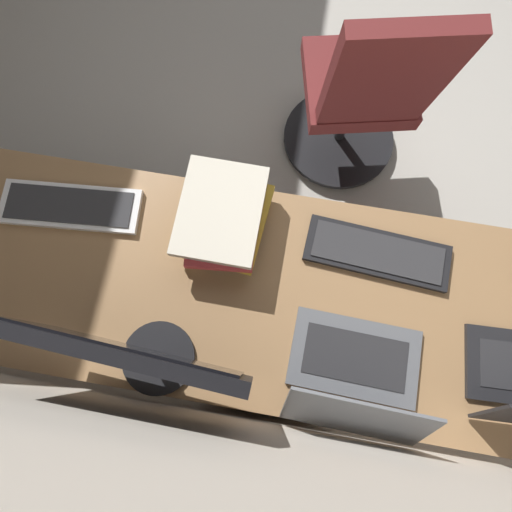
{
  "coord_description": "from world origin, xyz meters",
  "views": [
    {
      "loc": [
        0.29,
        2.06,
        1.87
      ],
      "look_at": [
        0.33,
        1.82,
        0.95
      ],
      "focal_mm": 28.1,
      "sensor_mm": 36.0,
      "label": 1
    }
  ],
  "objects_px": {
    "laptop_leftmost": "(355,380)",
    "keyboard_spare": "(377,253)",
    "office_chair": "(360,99)",
    "monitor_primary": "(134,356)",
    "drawer_pedestal": "(277,320)",
    "keyboard_main": "(70,206)",
    "book_stack_near": "(223,220)"
  },
  "relations": [
    {
      "from": "laptop_leftmost",
      "to": "keyboard_spare",
      "type": "bearing_deg",
      "value": -95.56
    },
    {
      "from": "office_chair",
      "to": "monitor_primary",
      "type": "bearing_deg",
      "value": 65.56
    },
    {
      "from": "keyboard_spare",
      "to": "drawer_pedestal",
      "type": "bearing_deg",
      "value": 39.06
    },
    {
      "from": "drawer_pedestal",
      "to": "monitor_primary",
      "type": "relative_size",
      "value": 1.31
    },
    {
      "from": "drawer_pedestal",
      "to": "keyboard_main",
      "type": "bearing_deg",
      "value": -15.59
    },
    {
      "from": "keyboard_spare",
      "to": "laptop_leftmost",
      "type": "bearing_deg",
      "value": 84.44
    },
    {
      "from": "monitor_primary",
      "to": "keyboard_spare",
      "type": "relative_size",
      "value": 1.24
    },
    {
      "from": "keyboard_main",
      "to": "book_stack_near",
      "type": "bearing_deg",
      "value": -177.82
    },
    {
      "from": "drawer_pedestal",
      "to": "book_stack_near",
      "type": "height_order",
      "value": "book_stack_near"
    },
    {
      "from": "book_stack_near",
      "to": "office_chair",
      "type": "bearing_deg",
      "value": -119.22
    },
    {
      "from": "drawer_pedestal",
      "to": "office_chair",
      "type": "bearing_deg",
      "value": -101.8
    },
    {
      "from": "keyboard_spare",
      "to": "book_stack_near",
      "type": "height_order",
      "value": "book_stack_near"
    },
    {
      "from": "monitor_primary",
      "to": "office_chair",
      "type": "relative_size",
      "value": 0.55
    },
    {
      "from": "keyboard_spare",
      "to": "book_stack_near",
      "type": "bearing_deg",
      "value": -0.92
    },
    {
      "from": "keyboard_main",
      "to": "keyboard_spare",
      "type": "distance_m",
      "value": 0.93
    },
    {
      "from": "monitor_primary",
      "to": "office_chair",
      "type": "height_order",
      "value": "monitor_primary"
    },
    {
      "from": "book_stack_near",
      "to": "office_chair",
      "type": "xyz_separation_m",
      "value": [
        -0.4,
        -0.72,
        -0.34
      ]
    },
    {
      "from": "drawer_pedestal",
      "to": "keyboard_main",
      "type": "distance_m",
      "value": 0.81
    },
    {
      "from": "keyboard_spare",
      "to": "book_stack_near",
      "type": "distance_m",
      "value": 0.46
    },
    {
      "from": "monitor_primary",
      "to": "laptop_leftmost",
      "type": "distance_m",
      "value": 0.56
    },
    {
      "from": "keyboard_spare",
      "to": "office_chair",
      "type": "height_order",
      "value": "office_chair"
    },
    {
      "from": "keyboard_main",
      "to": "keyboard_spare",
      "type": "xyz_separation_m",
      "value": [
        -0.93,
        -0.01,
        0.0
      ]
    },
    {
      "from": "monitor_primary",
      "to": "laptop_leftmost",
      "type": "height_order",
      "value": "monitor_primary"
    },
    {
      "from": "keyboard_main",
      "to": "drawer_pedestal",
      "type": "bearing_deg",
      "value": 164.41
    },
    {
      "from": "monitor_primary",
      "to": "keyboard_main",
      "type": "bearing_deg",
      "value": -46.67
    },
    {
      "from": "keyboard_main",
      "to": "book_stack_near",
      "type": "height_order",
      "value": "book_stack_near"
    },
    {
      "from": "keyboard_spare",
      "to": "office_chair",
      "type": "relative_size",
      "value": 0.44
    },
    {
      "from": "drawer_pedestal",
      "to": "keyboard_main",
      "type": "height_order",
      "value": "keyboard_main"
    },
    {
      "from": "laptop_leftmost",
      "to": "book_stack_near",
      "type": "bearing_deg",
      "value": -41.44
    },
    {
      "from": "keyboard_main",
      "to": "monitor_primary",
      "type": "bearing_deg",
      "value": 133.33
    },
    {
      "from": "drawer_pedestal",
      "to": "office_chair",
      "type": "distance_m",
      "value": 0.96
    },
    {
      "from": "laptop_leftmost",
      "to": "keyboard_spare",
      "type": "distance_m",
      "value": 0.37
    }
  ]
}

